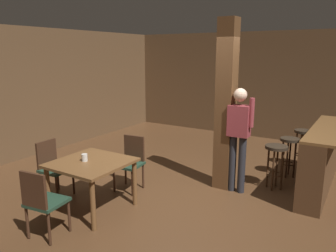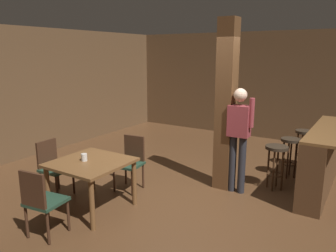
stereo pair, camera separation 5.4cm
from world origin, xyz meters
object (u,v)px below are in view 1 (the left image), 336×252
at_px(napkin_cup, 85,158).
at_px(standing_person, 239,133).
at_px(chair_south, 42,200).
at_px(chair_west, 53,165).
at_px(bar_stool_far, 302,140).
at_px(chair_north, 131,160).
at_px(bar_stool_mid, 289,148).
at_px(dining_table, 92,169).
at_px(bar_counter, 321,158).
at_px(bar_stool_near, 276,156).

distance_m(napkin_cup, standing_person, 2.42).
bearing_deg(chair_south, chair_west, 135.50).
bearing_deg(napkin_cup, chair_west, 176.29).
bearing_deg(standing_person, napkin_cup, -133.35).
distance_m(napkin_cup, bar_stool_far, 4.27).
xyz_separation_m(chair_north, bar_stool_mid, (2.12, 1.98, 0.04)).
xyz_separation_m(standing_person, bar_stool_far, (0.68, 1.80, -0.44)).
height_order(chair_south, chair_north, same).
distance_m(dining_table, bar_counter, 3.73).
distance_m(chair_south, napkin_cup, 0.91).
distance_m(chair_north, bar_counter, 3.18).
relative_size(napkin_cup, bar_stool_near, 0.14).
height_order(chair_north, chair_west, same).
bearing_deg(chair_west, chair_north, 44.46).
bearing_deg(standing_person, bar_stool_near, 41.69).
bearing_deg(bar_counter, chair_north, -148.39).
distance_m(bar_stool_mid, bar_stool_far, 0.67).
bearing_deg(chair_north, dining_table, -91.16).
height_order(dining_table, bar_stool_mid, dining_table).
distance_m(bar_counter, bar_stool_far, 1.08).
bearing_deg(bar_stool_near, chair_west, -143.81).
xyz_separation_m(dining_table, chair_west, (-0.87, 0.01, -0.12)).
relative_size(chair_north, napkin_cup, 8.36).
relative_size(chair_north, chair_west, 1.00).
bearing_deg(bar_counter, standing_person, -144.18).
height_order(bar_stool_near, bar_stool_far, bar_stool_far).
bearing_deg(chair_north, chair_west, -135.54).
xyz_separation_m(bar_counter, bar_stool_far, (-0.47, 0.97, 0.02)).
relative_size(dining_table, chair_north, 1.14).
bearing_deg(bar_stool_near, standing_person, -138.31).
height_order(standing_person, bar_stool_far, standing_person).
bearing_deg(standing_person, chair_south, -120.22).
xyz_separation_m(napkin_cup, bar_stool_far, (2.34, 3.56, -0.22)).
distance_m(standing_person, bar_counter, 1.50).
xyz_separation_m(chair_south, bar_stool_mid, (2.09, 3.76, 0.04)).
bearing_deg(chair_west, standing_person, 34.94).
bearing_deg(chair_north, bar_counter, 31.61).
xyz_separation_m(bar_stool_near, bar_stool_mid, (0.07, 0.70, -0.02)).
bearing_deg(bar_stool_mid, dining_table, -126.79).
relative_size(chair_south, bar_stool_near, 1.18).
distance_m(dining_table, napkin_cup, 0.19).
distance_m(dining_table, chair_north, 0.89).
height_order(bar_counter, bar_stool_near, bar_counter).
relative_size(chair_south, standing_person, 0.52).
height_order(dining_table, standing_person, standing_person).
distance_m(chair_south, bar_stool_far, 4.93).
height_order(chair_south, standing_person, standing_person).
bearing_deg(chair_south, napkin_cup, 99.16).
bearing_deg(dining_table, chair_south, -86.88).
xyz_separation_m(bar_stool_near, bar_stool_far, (0.18, 1.35, -0.01)).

